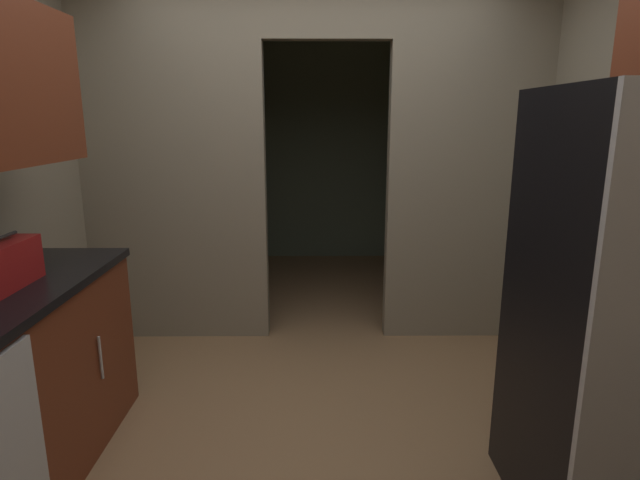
% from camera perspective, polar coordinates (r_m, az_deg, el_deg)
% --- Properties ---
extents(ground, '(20.00, 20.00, 0.00)m').
position_cam_1_polar(ground, '(2.78, -0.76, -22.23)').
color(ground, '#93704C').
extents(kitchen_partition, '(3.30, 0.12, 2.75)m').
position_cam_1_polar(kitchen_partition, '(3.72, -1.09, 10.81)').
color(kitchen_partition, gray).
rests_on(kitchen_partition, ground).
extents(adjoining_room_shell, '(3.30, 2.38, 2.75)m').
position_cam_1_polar(adjoining_room_shell, '(5.37, -0.62, 10.72)').
color(adjoining_room_shell, slate).
rests_on(adjoining_room_shell, ground).
extents(refrigerator, '(0.72, 0.78, 1.73)m').
position_cam_1_polar(refrigerator, '(2.34, 30.99, -7.42)').
color(refrigerator, black).
rests_on(refrigerator, ground).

